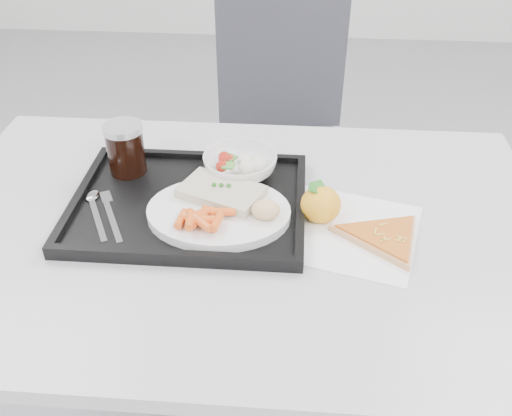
# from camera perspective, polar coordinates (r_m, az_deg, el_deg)

# --- Properties ---
(table) EXTENTS (1.20, 0.80, 0.75)m
(table) POSITION_cam_1_polar(r_m,az_deg,el_deg) (1.12, -1.94, -4.16)
(table) COLOR silver
(table) RESTS_ON ground
(chair) EXTENTS (0.47, 0.47, 0.93)m
(chair) POSITION_cam_1_polar(r_m,az_deg,el_deg) (1.89, 2.26, 8.55)
(chair) COLOR #393940
(chair) RESTS_ON ground
(tray) EXTENTS (0.45, 0.35, 0.03)m
(tray) POSITION_cam_1_polar(r_m,az_deg,el_deg) (1.12, -6.68, 0.41)
(tray) COLOR black
(tray) RESTS_ON table
(dinner_plate) EXTENTS (0.27, 0.27, 0.02)m
(dinner_plate) POSITION_cam_1_polar(r_m,az_deg,el_deg) (1.07, -3.75, -0.45)
(dinner_plate) COLOR white
(dinner_plate) RESTS_ON tray
(fish_fillet) EXTENTS (0.18, 0.15, 0.03)m
(fish_fillet) POSITION_cam_1_polar(r_m,az_deg,el_deg) (1.09, -3.49, 1.61)
(fish_fillet) COLOR beige
(fish_fillet) RESTS_ON dinner_plate
(bread_roll) EXTENTS (0.06, 0.05, 0.03)m
(bread_roll) POSITION_cam_1_polar(r_m,az_deg,el_deg) (1.03, 0.97, -0.18)
(bread_roll) COLOR tan
(bread_roll) RESTS_ON dinner_plate
(salad_bowl) EXTENTS (0.15, 0.15, 0.05)m
(salad_bowl) POSITION_cam_1_polar(r_m,az_deg,el_deg) (1.18, -1.60, 4.29)
(salad_bowl) COLOR white
(salad_bowl) RESTS_ON tray
(cola_glass) EXTENTS (0.08, 0.08, 0.11)m
(cola_glass) POSITION_cam_1_polar(r_m,az_deg,el_deg) (1.21, -12.92, 5.90)
(cola_glass) COLOR black
(cola_glass) RESTS_ON tray
(cutlery) EXTENTS (0.12, 0.16, 0.01)m
(cutlery) POSITION_cam_1_polar(r_m,az_deg,el_deg) (1.13, -15.28, -0.09)
(cutlery) COLOR silver
(cutlery) RESTS_ON tray
(napkin) EXTENTS (0.30, 0.30, 0.00)m
(napkin) POSITION_cam_1_polar(r_m,az_deg,el_deg) (1.07, 9.07, -2.27)
(napkin) COLOR white
(napkin) RESTS_ON table
(tangerine) EXTENTS (0.08, 0.08, 0.07)m
(tangerine) POSITION_cam_1_polar(r_m,az_deg,el_deg) (1.08, 6.50, 0.37)
(tangerine) COLOR orange
(tangerine) RESTS_ON napkin
(pizza_slice) EXTENTS (0.24, 0.24, 0.02)m
(pizza_slice) POSITION_cam_1_polar(r_m,az_deg,el_deg) (1.06, 12.69, -2.82)
(pizza_slice) COLOR tan
(pizza_slice) RESTS_ON napkin
(carrot_pile) EXTENTS (0.11, 0.08, 0.02)m
(carrot_pile) POSITION_cam_1_polar(r_m,az_deg,el_deg) (1.02, -5.63, -1.04)
(carrot_pile) COLOR orange
(carrot_pile) RESTS_ON dinner_plate
(salad_contents) EXTENTS (0.10, 0.06, 0.03)m
(salad_contents) POSITION_cam_1_polar(r_m,az_deg,el_deg) (1.17, -1.55, 4.53)
(salad_contents) COLOR #A91D10
(salad_contents) RESTS_ON salad_bowl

